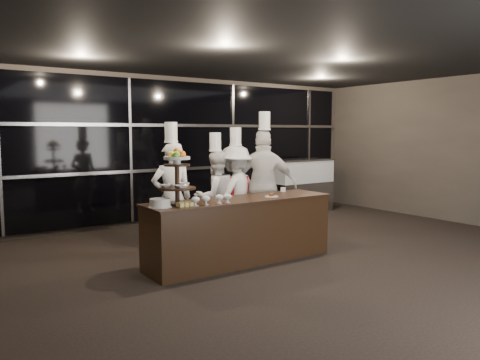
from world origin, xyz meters
TOP-DOWN VIEW (x-y plane):
  - room at (0.00, 0.00)m, footprint 10.00×10.00m
  - window_wall at (0.00, 4.94)m, footprint 8.60×0.10m
  - buffet_counter at (-0.87, 1.63)m, footprint 2.84×0.74m
  - display_stand at (-1.87, 1.63)m, footprint 0.48×0.48m
  - compotes at (-1.47, 1.41)m, footprint 0.60×0.11m
  - layer_cake at (-2.14, 1.58)m, footprint 0.30×0.30m
  - pastry_squares at (-1.85, 1.46)m, footprint 0.20×0.13m
  - small_plate at (-0.39, 1.53)m, footprint 0.20×0.20m
  - chef_cup at (0.13, 1.88)m, footprint 0.08×0.08m
  - display_case at (2.70, 4.30)m, footprint 1.51×0.66m
  - chef_a at (-1.45, 2.64)m, footprint 0.70×0.54m
  - chef_b at (-0.57, 2.79)m, footprint 0.79×0.64m
  - chef_c at (-0.20, 2.73)m, footprint 1.20×0.90m
  - chef_d at (0.22, 2.49)m, footprint 1.18×1.03m

SIDE VIEW (x-z plane):
  - buffet_counter at x=-0.87m, z-range 0.01..0.93m
  - display_case at x=2.70m, z-range 0.07..1.31m
  - chef_b at x=-0.57m, z-range -0.13..1.72m
  - chef_c at x=-0.20m, z-range -0.14..1.80m
  - chef_a at x=-1.45m, z-range -0.12..1.89m
  - small_plate at x=-0.39m, z-range 0.91..0.96m
  - pastry_squares at x=-1.85m, z-range 0.92..0.97m
  - chef_cup at x=0.13m, z-range 0.92..0.99m
  - chef_d at x=0.22m, z-range -0.14..2.07m
  - layer_cake at x=-2.14m, z-range 0.92..1.03m
  - compotes at x=-1.47m, z-range 0.94..1.06m
  - display_stand at x=-1.87m, z-range 0.97..1.71m
  - room at x=0.00m, z-range -3.50..6.50m
  - window_wall at x=0.00m, z-range 0.10..2.90m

